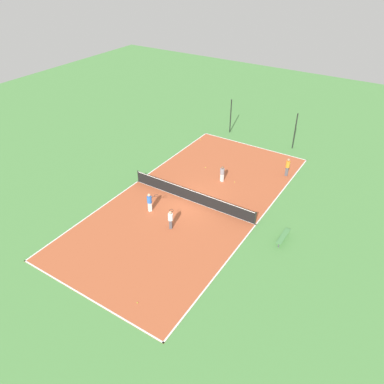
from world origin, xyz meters
name	(u,v)px	position (x,y,z in m)	size (l,w,h in m)	color
ground_plane	(192,201)	(0.00, 0.00, 0.00)	(80.00, 80.00, 0.00)	#518E47
court_surface	(192,201)	(0.00, 0.00, 0.01)	(11.27, 23.25, 0.02)	#B75633
tennis_net	(192,195)	(0.00, 0.00, 0.58)	(11.07, 0.10, 1.09)	black
bench	(283,236)	(7.90, -0.63, 0.39)	(0.36, 1.89, 0.45)	#4C8C4C
player_near_white	(171,219)	(0.52, -3.68, 0.88)	(0.72, 0.98, 1.51)	#4C4C51
player_baseline_gray	(222,173)	(0.58, 3.92, 0.86)	(0.47, 0.47, 1.48)	white
player_center_orange	(288,166)	(4.96, 7.84, 1.01)	(0.42, 0.42, 1.72)	#4C4C51
player_near_blue	(150,201)	(-2.02, -2.85, 0.94)	(0.72, 0.98, 1.61)	white
tennis_ball_left_sideline	(205,167)	(-1.81, 5.16, 0.06)	(0.07, 0.07, 0.07)	#CCE033
tennis_ball_far_baseline	(234,182)	(1.60, 4.36, 0.06)	(0.07, 0.07, 0.07)	#CCE033
tennis_ball_right_alley	(137,303)	(2.81, -10.31, 0.06)	(0.07, 0.07, 0.07)	#CCE033
tennis_ball_near_net	(200,140)	(-5.21, 9.84, 0.06)	(0.07, 0.07, 0.07)	#CCE033
fence_post_back_left	(231,116)	(-3.56, 13.31, 1.85)	(0.12, 0.12, 3.70)	black
fence_post_back_right	(295,131)	(3.56, 13.31, 1.85)	(0.12, 0.12, 3.70)	black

